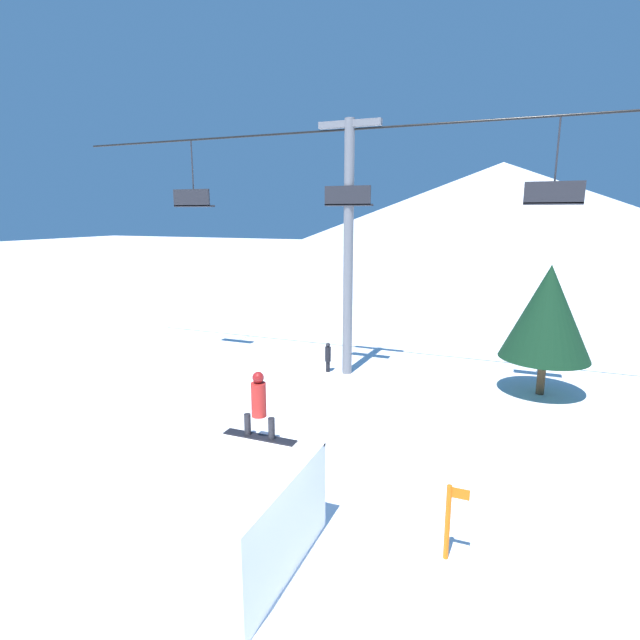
# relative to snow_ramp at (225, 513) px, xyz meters

# --- Properties ---
(ground_plane) EXTENTS (220.00, 220.00, 0.00)m
(ground_plane) POSITION_rel_snow_ramp_xyz_m (0.62, -0.31, -0.93)
(ground_plane) COLOR white
(mountain_ridge) EXTENTS (76.67, 76.67, 14.46)m
(mountain_ridge) POSITION_rel_snow_ramp_xyz_m (0.62, 81.35, 6.30)
(mountain_ridge) COLOR silver
(mountain_ridge) RESTS_ON ground_plane
(snow_ramp) EXTENTS (2.68, 3.25, 1.85)m
(snow_ramp) POSITION_rel_snow_ramp_xyz_m (0.00, 0.00, 0.00)
(snow_ramp) COLOR white
(snow_ramp) RESTS_ON ground_plane
(snowboarder) EXTENTS (1.58, 0.30, 1.40)m
(snowboarder) POSITION_rel_snow_ramp_xyz_m (0.02, 1.31, 1.62)
(snowboarder) COLOR black
(snowboarder) RESTS_ON snow_ramp
(chairlift) EXTENTS (24.78, 0.44, 9.75)m
(chairlift) POSITION_rel_snow_ramp_xyz_m (-1.56, 11.35, 5.03)
(chairlift) COLOR slate
(chairlift) RESTS_ON ground_plane
(pine_tree_near) EXTENTS (3.05, 3.05, 4.64)m
(pine_tree_near) POSITION_rel_snow_ramp_xyz_m (5.63, 11.70, 2.05)
(pine_tree_near) COLOR #4C3823
(pine_tree_near) RESTS_ON ground_plane
(trail_marker) EXTENTS (0.41, 0.10, 1.49)m
(trail_marker) POSITION_rel_snow_ramp_xyz_m (3.81, 1.54, -0.13)
(trail_marker) COLOR orange
(trail_marker) RESTS_ON ground_plane
(distant_skier) EXTENTS (0.24, 0.24, 1.23)m
(distant_skier) POSITION_rel_snow_ramp_xyz_m (-2.34, 11.23, -0.26)
(distant_skier) COLOR black
(distant_skier) RESTS_ON ground_plane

